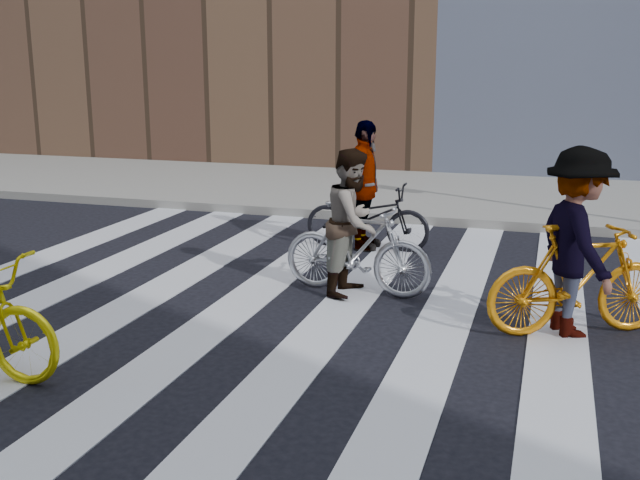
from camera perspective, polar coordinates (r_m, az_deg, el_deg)
The scene contains 9 objects.
ground at distance 7.64m, azimuth -3.52°, elevation -6.24°, with size 100.00×100.00×0.00m, color black.
sidewalk_far at distance 14.66m, azimuth 6.98°, elevation 3.54°, with size 100.00×5.00×0.15m, color gray.
zebra_crosswalk at distance 7.64m, azimuth -3.52°, elevation -6.20°, with size 8.25×10.00×0.01m.
bike_silver_mid at distance 8.42m, azimuth 2.84°, elevation -0.65°, with size 0.49×1.74×1.05m, color silver.
bike_yellow_right at distance 7.55m, azimuth 19.14°, elevation -2.88°, with size 0.51×1.81×1.09m, color orange.
bike_dark_rear at distance 10.45m, azimuth 3.62°, elevation 1.79°, with size 0.62×1.77×0.93m, color black.
rider_mid at distance 8.36m, azimuth 2.54°, elevation 1.37°, with size 0.80×0.62×1.65m, color slate.
rider_right at distance 7.46m, azimuth 18.97°, elevation -0.19°, with size 1.17×0.67×1.81m, color slate.
rider_rear at distance 10.39m, azimuth 3.39°, elevation 4.16°, with size 1.05×0.44×1.80m, color slate.
Camera 1 is at (2.59, -6.71, 2.57)m, focal length 42.00 mm.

